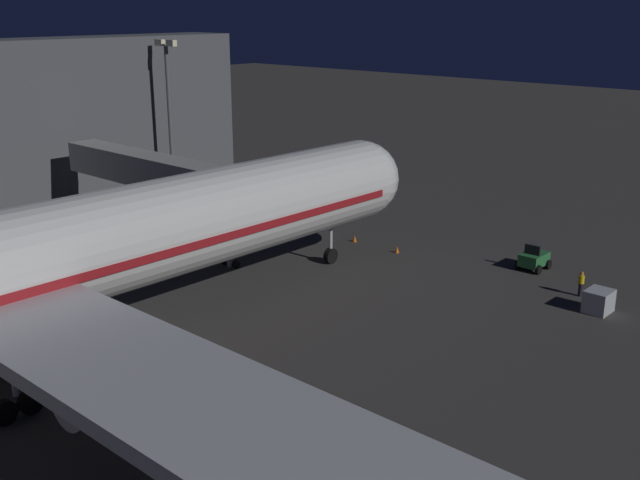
{
  "coord_description": "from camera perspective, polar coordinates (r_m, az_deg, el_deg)",
  "views": [
    {
      "loc": [
        -36.6,
        22.54,
        18.87
      ],
      "look_at": [
        -3.0,
        -14.4,
        3.5
      ],
      "focal_mm": 42.89,
      "sensor_mm": 36.0,
      "label": 1
    }
  ],
  "objects": [
    {
      "name": "ground_plane",
      "position": [
        46.94,
        -14.81,
        -7.2
      ],
      "size": [
        320.0,
        320.0,
        0.0
      ],
      "primitive_type": "plane",
      "color": "#383533"
    },
    {
      "name": "jet_bridge",
      "position": [
        61.78,
        -11.15,
        4.76
      ],
      "size": [
        22.55,
        3.4,
        7.54
      ],
      "color": "#9E9E99",
      "rests_on": "ground_plane"
    },
    {
      "name": "apron_floodlight_mast",
      "position": [
        77.95,
        -11.18,
        9.71
      ],
      "size": [
        2.9,
        0.5,
        15.72
      ],
      "color": "#59595E",
      "rests_on": "ground_plane"
    },
    {
      "name": "pushback_tug",
      "position": [
        59.03,
        15.66,
        -1.39
      ],
      "size": [
        1.86,
        2.3,
        1.95
      ],
      "color": "#287038",
      "rests_on": "ground_plane"
    },
    {
      "name": "baggage_container_mid_row",
      "position": [
        52.2,
        20.07,
        -4.31
      ],
      "size": [
        1.51,
        1.8,
        1.48
      ],
      "primitive_type": "cube",
      "color": "#B7BABF",
      "rests_on": "ground_plane"
    },
    {
      "name": "ground_crew_near_nose_gear",
      "position": [
        54.5,
        18.9,
        -3.02
      ],
      "size": [
        0.4,
        0.4,
        1.77
      ],
      "color": "black",
      "rests_on": "ground_plane"
    },
    {
      "name": "traffic_cone_nose_port",
      "position": [
        61.09,
        5.77,
        -0.7
      ],
      "size": [
        0.36,
        0.36,
        0.55
      ],
      "primitive_type": "cone",
      "color": "orange",
      "rests_on": "ground_plane"
    },
    {
      "name": "traffic_cone_nose_starboard",
      "position": [
        63.67,
        2.6,
        0.11
      ],
      "size": [
        0.36,
        0.36,
        0.55
      ],
      "primitive_type": "cone",
      "color": "orange",
      "rests_on": "ground_plane"
    }
  ]
}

